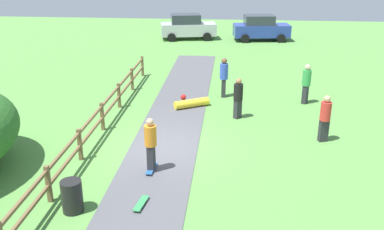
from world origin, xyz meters
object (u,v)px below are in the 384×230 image
bystander_green (306,82)px  bystander_red (325,116)px  bystander_black (238,96)px  bystander_blue (224,75)px  parked_car_silver (188,27)px  skater_fallen (191,103)px  parked_car_blue (261,28)px  skateboard_loose (141,203)px  skater_riding (151,142)px  trash_bin (72,196)px

bystander_green → bystander_red: (0.04, -4.17, -0.04)m
bystander_black → bystander_blue: (-0.65, 2.73, 0.10)m
bystander_black → bystander_blue: size_ratio=0.91×
bystander_black → parked_car_silver: parked_car_silver is taller
skater_fallen → bystander_blue: bystander_blue is taller
bystander_black → bystander_red: (3.09, -2.04, 0.03)m
bystander_green → parked_car_blue: bearing=94.9°
skater_fallen → skateboard_loose: size_ratio=1.90×
skater_fallen → bystander_blue: 2.27m
skateboard_loose → bystander_black: 7.44m
skater_riding → skateboard_loose: 2.21m
skateboard_loose → parked_car_silver: 23.55m
trash_bin → skater_fallen: 8.77m
trash_bin → bystander_blue: bystander_blue is taller
trash_bin → skateboard_loose: size_ratio=1.10×
skateboard_loose → bystander_green: bystander_green is taller
parked_car_silver → bystander_black: bearing=-77.1°
bystander_red → trash_bin: bearing=-144.9°
skater_riding → bystander_red: size_ratio=1.01×
bystander_blue → trash_bin: bearing=-110.5°
skater_riding → skateboard_loose: size_ratio=2.15×
skater_riding → bystander_blue: size_ratio=0.94×
parked_car_blue → bystander_black: bearing=-96.2°
bystander_black → parked_car_blue: 16.71m
bystander_red → parked_car_blue: (-1.28, 18.65, -0.00)m
bystander_green → parked_car_blue: size_ratio=0.41×
trash_bin → skater_riding: bearing=55.1°
skater_riding → bystander_green: 9.08m
bystander_blue → parked_car_blue: parked_car_blue is taller
skater_riding → skateboard_loose: skater_riding is taller
bystander_green → parked_car_blue: 14.54m
skater_fallen → bystander_red: bearing=-31.9°
skater_fallen → bystander_green: bystander_green is taller
trash_bin → bystander_red: 9.16m
parked_car_blue → skater_fallen: bearing=-104.0°
bystander_red → parked_car_blue: bearing=93.9°
trash_bin → parked_car_silver: 23.92m
trash_bin → bystander_blue: size_ratio=0.48×
bystander_green → parked_car_silver: 16.01m
bystander_black → skateboard_loose: bearing=-110.9°
skater_fallen → parked_car_silver: bearing=96.4°
skater_fallen → parked_car_blue: size_ratio=0.36×
trash_bin → parked_car_blue: bearing=75.5°
trash_bin → bystander_blue: 10.72m
bystander_black → bystander_blue: 2.81m
skateboard_loose → parked_car_blue: (4.45, 23.51, 0.87)m
bystander_red → parked_car_silver: parked_car_silver is taller
trash_bin → skater_riding: 2.99m
trash_bin → skater_riding: (1.68, 2.41, 0.55)m
trash_bin → skater_fallen: bearing=74.5°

